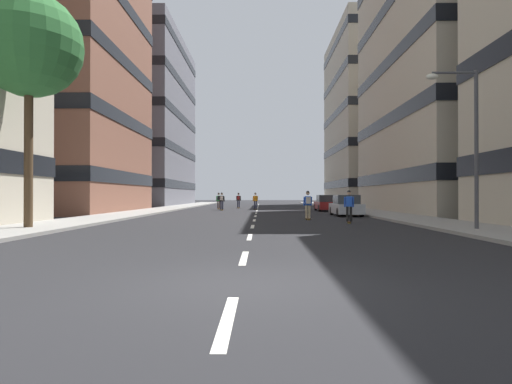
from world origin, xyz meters
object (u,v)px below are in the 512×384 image
parked_car_mid (326,204)px  street_tree_near (29,46)px  skater_0 (349,205)px  skater_2 (255,200)px  skater_4 (308,203)px  skater_3 (238,199)px  streetlamp_right (467,131)px  skater_5 (222,200)px  skater_1 (219,200)px  parked_car_near (346,206)px

parked_car_mid → street_tree_near: bearing=-126.2°
skater_0 → street_tree_near: bearing=-162.2°
skater_2 → skater_4: 17.97m
skater_2 → skater_3: 4.99m
streetlamp_right → skater_5: (-12.35, 23.97, -3.12)m
skater_3 → skater_4: size_ratio=1.00×
skater_0 → skater_1: bearing=112.9°
skater_1 → parked_car_near: bearing=-52.3°
parked_car_near → skater_5: (-10.08, 10.60, 0.32)m
parked_car_mid → skater_0: bearing=-94.8°
skater_5 → skater_1: bearing=101.1°
skater_4 → skater_2: bearing=101.1°
parked_car_near → streetlamp_right: 13.99m
skater_5 → skater_4: bearing=-66.7°
parked_car_near → parked_car_mid: 9.42m
street_tree_near → parked_car_mid: bearing=53.8°
parked_car_near → streetlamp_right: (2.27, -13.37, 3.44)m
skater_0 → skater_4: size_ratio=1.00×
skater_1 → skater_2: bearing=-17.5°
skater_0 → skater_5: 20.53m
parked_car_near → skater_5: size_ratio=2.47×
street_tree_near → skater_2: street_tree_near is taller
skater_5 → streetlamp_right: bearing=-62.7°
street_tree_near → streetlamp_right: (18.47, -0.61, -3.82)m
street_tree_near → skater_0: street_tree_near is taller
parked_car_mid → skater_4: (-3.34, -14.46, 0.32)m
skater_3 → skater_5: bearing=-101.1°
parked_car_near → parked_car_mid: size_ratio=1.00×
skater_1 → skater_3: size_ratio=1.00×
street_tree_near → skater_2: 27.94m
street_tree_near → skater_0: size_ratio=5.68×
skater_0 → parked_car_near: bearing=79.7°
streetlamp_right → parked_car_near: bearing=99.6°
parked_car_mid → skater_5: (-10.08, 1.18, 0.32)m
parked_car_near → skater_3: 19.29m
parked_car_mid → skater_1: 11.60m
skater_1 → skater_4: same height
skater_0 → skater_4: same height
streetlamp_right → skater_0: size_ratio=3.65×
street_tree_near → skater_5: bearing=75.3°
parked_car_mid → street_tree_near: 28.41m
parked_car_near → street_tree_near: bearing=-141.8°
skater_3 → skater_5: size_ratio=1.00×
streetlamp_right → street_tree_near: bearing=178.1°
parked_car_near → skater_3: bearing=117.1°
streetlamp_right → skater_4: (-5.60, 8.33, -3.12)m
streetlamp_right → skater_0: bearing=124.9°
parked_car_mid → skater_0: skater_0 is taller
skater_4 → street_tree_near: bearing=-149.0°
skater_2 → skater_5: (-3.29, -2.00, 0.03)m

